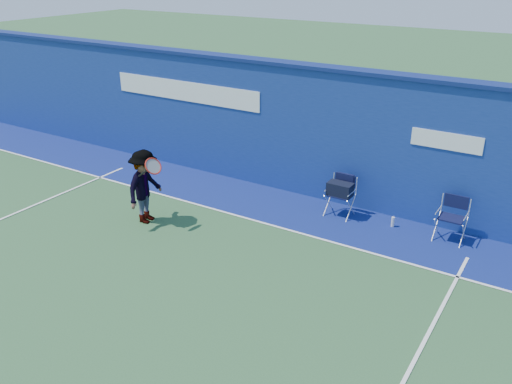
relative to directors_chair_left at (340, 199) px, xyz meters
The scene contains 8 objects.
ground 4.76m from the directors_chair_left, 110.48° to the right, with size 80.00×80.00×0.00m, color #2D552F.
stadium_wall 2.17m from the directors_chair_left, 155.43° to the left, with size 24.00×0.50×3.08m.
out_of_bounds_strip 1.74m from the directors_chair_left, 168.41° to the right, with size 24.00×1.80×0.01m, color navy.
court_lines 4.20m from the directors_chair_left, 113.35° to the right, with size 24.00×12.00×0.01m.
directors_chair_left is the anchor object (origin of this frame).
directors_chair_right 2.35m from the directors_chair_left, ahead, with size 0.54×0.48×0.90m.
water_bottle 1.23m from the directors_chair_left, ahead, with size 0.07×0.07×0.23m, color silver.
tennis_player 4.22m from the directors_chair_left, 144.14° to the right, with size 0.92×1.11×1.61m.
Camera 1 is at (5.80, -5.70, 5.25)m, focal length 38.00 mm.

